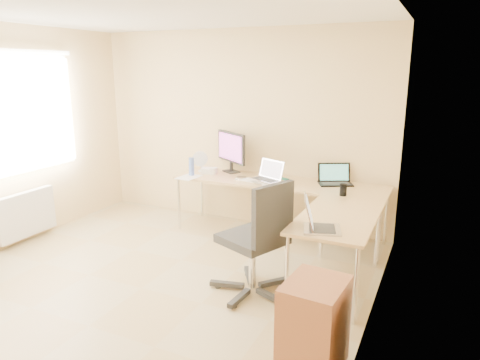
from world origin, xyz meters
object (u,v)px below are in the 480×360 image
at_px(mug, 213,171).
at_px(monitor, 231,152).
at_px(desk_main, 278,209).
at_px(desk_fan, 202,162).
at_px(laptop_black, 336,174).
at_px(keyboard, 253,181).
at_px(laptop_return, 323,217).
at_px(water_bottle, 191,167).
at_px(laptop_center, 266,171).
at_px(office_chair, 252,243).
at_px(cabinet, 314,326).
at_px(desk_return, 336,252).

bearing_deg(mug, monitor, 58.61).
xyz_separation_m(desk_main, desk_fan, (-1.13, 0.06, 0.49)).
relative_size(desk_main, desk_fan, 10.32).
bearing_deg(laptop_black, keyboard, 170.40).
bearing_deg(laptop_return, water_bottle, 41.62).
height_order(laptop_center, mug, laptop_center).
relative_size(keyboard, office_chair, 0.39).
xyz_separation_m(laptop_center, cabinet, (1.21, -2.14, -0.53)).
bearing_deg(keyboard, desk_main, 34.30).
distance_m(monitor, office_chair, 2.00).
xyz_separation_m(desk_main, desk_return, (0.98, -1.00, 0.00)).
relative_size(office_chair, cabinet, 1.71).
xyz_separation_m(monitor, laptop_return, (1.68, -1.64, -0.15)).
relative_size(keyboard, water_bottle, 1.84).
relative_size(desk_return, laptop_return, 3.50).
bearing_deg(cabinet, desk_main, 120.51).
height_order(keyboard, mug, mug).
bearing_deg(mug, laptop_center, -9.86).
xyz_separation_m(monitor, office_chair, (1.03, -1.65, -0.50)).
bearing_deg(monitor, laptop_return, -11.09).
xyz_separation_m(desk_main, laptop_black, (0.67, 0.15, 0.49)).
distance_m(desk_return, monitor, 2.19).
height_order(monitor, desk_fan, monitor).
bearing_deg(desk_fan, laptop_center, -31.96).
relative_size(desk_return, laptop_center, 3.50).
distance_m(desk_return, keyboard, 1.57).
height_order(desk_main, laptop_center, laptop_center).
relative_size(water_bottle, desk_fan, 0.94).
height_order(laptop_center, laptop_return, laptop_center).
xyz_separation_m(desk_main, keyboard, (-0.29, -0.14, 0.38)).
bearing_deg(monitor, desk_return, -1.66).
relative_size(monitor, desk_fan, 2.48).
bearing_deg(desk_return, laptop_black, 104.63).
relative_size(desk_return, cabinet, 1.97).
xyz_separation_m(laptop_return, office_chair, (-0.65, -0.01, -0.35)).
height_order(desk_return, desk_fan, desk_fan).
bearing_deg(desk_return, desk_fan, 153.28).
bearing_deg(monitor, water_bottle, -99.90).
distance_m(laptop_black, office_chair, 1.68).
bearing_deg(mug, laptop_black, 7.12).
bearing_deg(desk_return, desk_main, 134.27).
height_order(desk_return, mug, mug).
relative_size(water_bottle, cabinet, 0.36).
bearing_deg(keyboard, desk_return, -26.03).
bearing_deg(desk_main, keyboard, -153.94).
relative_size(monitor, water_bottle, 2.66).
bearing_deg(laptop_return, desk_return, -23.12).
xyz_separation_m(monitor, laptop_black, (1.42, -0.05, -0.15)).
bearing_deg(monitor, laptop_center, 2.74).
xyz_separation_m(keyboard, laptop_return, (1.22, -1.30, 0.11)).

